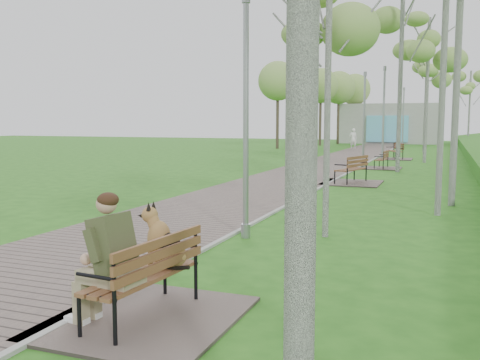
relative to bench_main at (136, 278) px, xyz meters
The scene contains 17 objects.
ground 1.37m from the bench_main, 121.00° to the left, with size 120.00×120.00×0.00m, color #276019.
walkway 22.73m from the bench_main, 96.09° to the left, with size 3.50×67.00×0.04m, color #645651.
kerb 22.61m from the bench_main, 91.67° to the left, with size 0.10×67.00×0.05m, color #999993.
building_north 52.14m from the bench_main, 92.37° to the left, with size 10.00×5.20×4.00m.
bench_main is the anchor object (origin of this frame).
bench_second 14.39m from the bench_main, 89.75° to the left, with size 2.04×2.27×1.25m.
bench_third 21.05m from the bench_main, 88.88° to the left, with size 1.74×1.93×1.07m.
bench_far 27.76m from the bench_main, 89.09° to the left, with size 1.94×2.16×1.19m.
lamp_post_near 4.82m from the bench_main, 94.38° to the left, with size 0.18×0.18×4.65m.
lamp_post_second 21.62m from the bench_main, 91.38° to the left, with size 0.18×0.18×4.62m.
lamp_post_third 27.95m from the bench_main, 90.55° to the left, with size 0.21×0.21×5.48m.
lamp_post_far 47.17m from the bench_main, 90.61° to the left, with size 0.21×0.21×5.36m.
pedestrian_near 39.28m from the bench_main, 95.56° to the left, with size 0.61×0.40×1.67m, color white.
birch_mid_c 20.77m from the bench_main, 86.26° to the left, with size 2.61×2.61×9.44m.
birch_far_b 26.37m from the bench_main, 85.10° to the left, with size 2.74×2.74×8.02m.
birch_distant_a 36.61m from the bench_main, 87.15° to the left, with size 2.59×2.59×7.76m.
birch_distant_b 50.87m from the bench_main, 84.03° to the left, with size 2.32×2.32×7.26m.
Camera 1 is at (3.85, -6.14, 2.25)m, focal length 40.00 mm.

